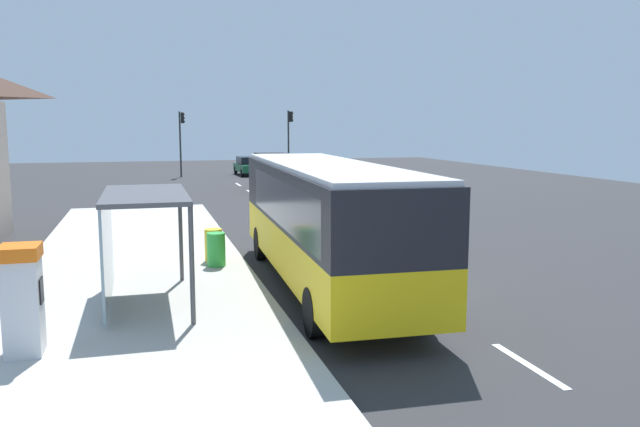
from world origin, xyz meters
TOP-DOWN VIEW (x-y plane):
  - ground_plane at (0.00, 14.00)m, footprint 56.00×92.00m
  - sidewalk_platform at (-6.40, 2.00)m, footprint 6.20×30.00m
  - lane_stripe_seg_0 at (0.25, -6.00)m, footprint 0.16×2.20m
  - lane_stripe_seg_1 at (0.25, -1.00)m, footprint 0.16×2.20m
  - lane_stripe_seg_2 at (0.25, 4.00)m, footprint 0.16×2.20m
  - lane_stripe_seg_3 at (0.25, 9.00)m, footprint 0.16×2.20m
  - lane_stripe_seg_4 at (0.25, 14.00)m, footprint 0.16×2.20m
  - lane_stripe_seg_5 at (0.25, 19.00)m, footprint 0.16×2.20m
  - lane_stripe_seg_6 at (0.25, 24.00)m, footprint 0.16×2.20m
  - lane_stripe_seg_7 at (0.25, 29.00)m, footprint 0.16×2.20m
  - bus at (-1.71, 0.16)m, footprint 2.91×11.09m
  - white_van at (2.20, 24.73)m, footprint 2.24×5.29m
  - sedan_near at (2.30, 37.19)m, footprint 1.97×4.46m
  - ticket_machine at (-8.22, -3.55)m, footprint 0.66×0.76m
  - recycling_bin_green at (-4.20, 2.64)m, footprint 0.52×0.52m
  - recycling_bin_yellow at (-4.20, 3.34)m, footprint 0.52×0.52m
  - traffic_light_near_side at (5.50, 35.86)m, footprint 0.49×0.28m
  - traffic_light_far_side at (-3.10, 36.66)m, footprint 0.49×0.28m
  - bus_shelter at (-6.41, -0.73)m, footprint 1.80×4.00m

SIDE VIEW (x-z plane):
  - ground_plane at x=0.00m, z-range -0.04..0.00m
  - lane_stripe_seg_0 at x=0.25m, z-range 0.00..0.01m
  - lane_stripe_seg_1 at x=0.25m, z-range 0.00..0.01m
  - lane_stripe_seg_2 at x=0.25m, z-range 0.00..0.01m
  - lane_stripe_seg_3 at x=0.25m, z-range 0.00..0.01m
  - lane_stripe_seg_4 at x=0.25m, z-range 0.00..0.01m
  - lane_stripe_seg_5 at x=0.25m, z-range 0.00..0.01m
  - lane_stripe_seg_6 at x=0.25m, z-range 0.00..0.01m
  - lane_stripe_seg_7 at x=0.25m, z-range 0.00..0.01m
  - sidewalk_platform at x=-6.40m, z-range 0.00..0.18m
  - recycling_bin_green at x=-4.20m, z-range 0.18..1.13m
  - recycling_bin_yellow at x=-4.20m, z-range 0.18..1.13m
  - sedan_near at x=2.30m, z-range 0.03..1.55m
  - ticket_machine at x=-8.22m, z-range 0.20..2.14m
  - white_van at x=2.20m, z-range 0.19..2.49m
  - bus at x=-1.71m, z-range 0.24..3.45m
  - bus_shelter at x=-6.41m, z-range 0.85..3.35m
  - traffic_light_far_side at x=-3.10m, z-range 0.84..6.02m
  - traffic_light_near_side at x=5.50m, z-range 0.85..6.14m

